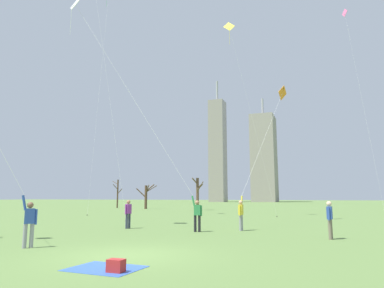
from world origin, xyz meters
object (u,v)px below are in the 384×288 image
at_px(distant_kite_high_overhead_pink, 348,27).
at_px(distant_kite_low_near_trees_yellow, 232,40).
at_px(bare_tree_leftmost, 146,195).
at_px(kite_flyer_midfield_center_white, 167,162).
at_px(bystander_far_off_by_trees, 330,218).
at_px(bare_tree_center, 198,192).
at_px(distant_kite_drifting_left_green, 107,12).
at_px(picnic_spot, 111,267).
at_px(bare_tree_far_right_edge, 117,192).
at_px(kite_flyer_foreground_right_red, 5,173).
at_px(bystander_strolling_midfield, 128,213).
at_px(kite_flyer_far_back_orange, 251,182).

relative_size(distant_kite_high_overhead_pink, distant_kite_low_near_trees_yellow, 1.23).
distance_m(distant_kite_low_near_trees_yellow, bare_tree_leftmost, 28.28).
height_order(kite_flyer_midfield_center_white, bystander_far_off_by_trees, kite_flyer_midfield_center_white).
bearing_deg(bare_tree_center, distant_kite_high_overhead_pink, -15.44).
xyz_separation_m(kite_flyer_midfield_center_white, distant_kite_drifting_left_green, (-16.90, 18.15, 21.83)).
relative_size(picnic_spot, bare_tree_far_right_edge, 0.40).
bearing_deg(kite_flyer_foreground_right_red, picnic_spot, -17.66).
xyz_separation_m(distant_kite_drifting_left_green, picnic_spot, (19.79, -27.89, -25.46)).
distance_m(bystander_strolling_midfield, picnic_spot, 11.72).
xyz_separation_m(kite_flyer_midfield_center_white, picnic_spot, (2.89, -9.74, -3.63)).
xyz_separation_m(bystander_far_off_by_trees, picnic_spot, (-5.31, -8.73, -0.81)).
distance_m(bystander_strolling_midfield, bare_tree_far_right_edge, 39.00).
relative_size(distant_kite_high_overhead_pink, bare_tree_far_right_edge, 5.00).
height_order(kite_flyer_midfield_center_white, distant_kite_drifting_left_green, distant_kite_drifting_left_green).
distance_m(picnic_spot, bare_tree_far_right_edge, 50.69).
distance_m(picnic_spot, bare_tree_leftmost, 44.84).
distance_m(distant_kite_drifting_left_green, bare_tree_center, 26.93).
bearing_deg(kite_flyer_foreground_right_red, bare_tree_far_right_edge, 117.01).
relative_size(distant_kite_drifting_left_green, bare_tree_leftmost, 7.70).
xyz_separation_m(kite_flyer_foreground_right_red, bystander_strolling_midfield, (0.24, 8.44, -1.75)).
distance_m(distant_kite_drifting_left_green, bare_tree_leftmost, 26.51).
distance_m(bystander_far_off_by_trees, distant_kite_drifting_left_green, 40.06).
relative_size(bystander_strolling_midfield, distant_kite_drifting_left_green, 0.06).
bearing_deg(bare_tree_leftmost, distant_kite_low_near_trees_yellow, -42.70).
bearing_deg(bystander_far_off_by_trees, bare_tree_far_right_edge, 133.12).
xyz_separation_m(bystander_far_off_by_trees, distant_kite_drifting_left_green, (-25.10, 19.16, 24.65)).
relative_size(kite_flyer_foreground_right_red, bare_tree_far_right_edge, 3.60).
xyz_separation_m(kite_flyer_foreground_right_red, distant_kite_drifting_left_green, (-13.99, 26.05, 22.90)).
relative_size(bystander_strolling_midfield, distant_kite_low_near_trees_yellow, 0.08).
xyz_separation_m(distant_kite_high_overhead_pink, distant_kite_drifting_left_green, (-28.75, -5.16, 4.66)).
height_order(kite_flyer_midfield_center_white, picnic_spot, kite_flyer_midfield_center_white).
bearing_deg(bare_tree_center, kite_flyer_midfield_center_white, -74.19).
height_order(distant_kite_high_overhead_pink, picnic_spot, distant_kite_high_overhead_pink).
distance_m(distant_kite_high_overhead_pink, picnic_spot, 40.06).
bearing_deg(picnic_spot, kite_flyer_far_back_orange, 84.70).
bearing_deg(bare_tree_leftmost, kite_flyer_midfield_center_white, -60.74).
bearing_deg(kite_flyer_foreground_right_red, bystander_far_off_by_trees, 31.80).
relative_size(bystander_far_off_by_trees, bare_tree_center, 0.36).
bearing_deg(distant_kite_high_overhead_pink, bare_tree_far_right_edge, 164.47).
xyz_separation_m(kite_flyer_midfield_center_white, bystander_far_off_by_trees, (8.20, -1.00, -2.82)).
bearing_deg(kite_flyer_foreground_right_red, kite_flyer_midfield_center_white, 69.74).
xyz_separation_m(kite_flyer_far_back_orange, picnic_spot, (-1.19, -12.89, -2.56)).
bearing_deg(bare_tree_leftmost, distant_kite_drifting_left_green, -89.43).
height_order(kite_flyer_far_back_orange, bystander_strolling_midfield, kite_flyer_far_back_orange).
relative_size(bystander_strolling_midfield, bare_tree_far_right_edge, 0.35).
height_order(bystander_far_off_by_trees, picnic_spot, bystander_far_off_by_trees).
relative_size(bare_tree_far_right_edge, bare_tree_leftmost, 1.24).
bearing_deg(bystander_far_off_by_trees, bystander_strolling_midfield, 171.87).
height_order(distant_kite_low_near_trees_yellow, bare_tree_leftmost, distant_kite_low_near_trees_yellow).
bearing_deg(bare_tree_far_right_edge, bystander_strolling_midfield, -57.03).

